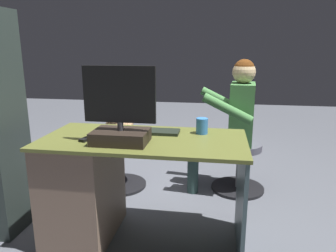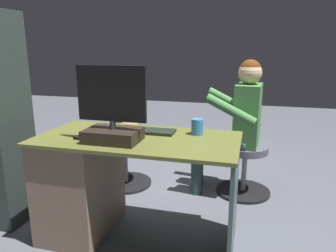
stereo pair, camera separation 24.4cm
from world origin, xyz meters
TOP-DOWN VIEW (x-y plane):
  - ground_plane at (0.00, 0.00)m, footprint 10.00×10.00m
  - desk at (0.34, 0.43)m, footprint 1.29×0.64m
  - monitor at (0.11, 0.55)m, footprint 0.43×0.23m
  - keyboard at (0.00, 0.30)m, footprint 0.42×0.14m
  - computer_mouse at (0.31, 0.28)m, footprint 0.06×0.10m
  - cup at (-0.36, 0.27)m, footprint 0.08×0.08m
  - tv_remote at (0.33, 0.52)m, footprint 0.09×0.16m
  - office_chair_teddy at (0.43, -0.37)m, footprint 0.49×0.49m
  - teddy_bear at (0.43, -0.38)m, footprint 0.25×0.26m
  - visitor_chair at (-0.66, -0.47)m, footprint 0.48×0.48m
  - person at (-0.57, -0.46)m, footprint 0.59×0.51m

SIDE VIEW (x-z plane):
  - ground_plane at x=0.00m, z-range 0.00..0.00m
  - office_chair_teddy at x=0.43m, z-range 0.03..0.48m
  - visitor_chair at x=-0.66m, z-range 0.03..0.48m
  - desk at x=0.34m, z-range 0.02..0.74m
  - teddy_bear at x=0.43m, z-range 0.43..0.79m
  - person at x=-0.57m, z-range 0.10..1.28m
  - tv_remote at x=0.33m, z-range 0.72..0.74m
  - keyboard at x=0.00m, z-range 0.72..0.74m
  - computer_mouse at x=0.31m, z-range 0.72..0.76m
  - cup at x=-0.36m, z-range 0.72..0.83m
  - monitor at x=0.11m, z-range 0.63..1.09m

